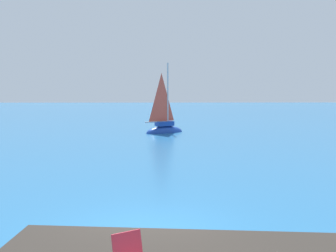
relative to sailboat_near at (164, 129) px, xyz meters
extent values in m
plane|color=#236093|center=(-0.49, -21.19, -0.33)|extent=(160.00, 160.00, 0.00)
ellipsoid|color=#193D99|center=(0.02, 0.01, -0.33)|extent=(3.37, 2.49, 1.11)
cube|color=#193D99|center=(0.02, 0.01, 0.40)|extent=(1.61, 1.35, 0.36)
cylinder|color=#B7B7BC|center=(0.28, 0.15, 2.75)|extent=(0.12, 0.12, 5.05)
cylinder|color=#B2B2B7|center=(-0.61, -0.32, 0.57)|extent=(1.83, 1.03, 0.10)
pyramid|color=#DB4C38|center=(-0.22, -0.11, 2.54)|extent=(1.46, 0.81, 3.84)
cube|color=#E03342|center=(-0.65, -24.80, 0.90)|extent=(0.49, 0.37, 0.45)
camera|label=1|loc=(-0.10, -30.46, 3.36)|focal=40.60mm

